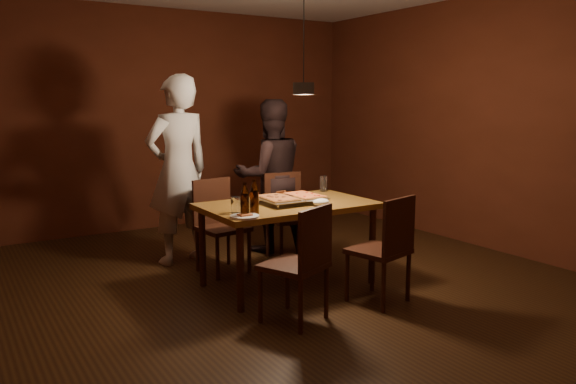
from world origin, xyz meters
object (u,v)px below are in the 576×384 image
beer_bottle_a (245,200)px  pendant_lamp (304,87)px  dining_table (288,211)px  chair_near_right (387,240)px  chair_far_right (287,207)px  pizza_tray (291,200)px  chair_far_left (218,216)px  chair_near_left (303,254)px  diner_dark (270,176)px  plate_slice (245,216)px  beer_bottle_b (254,197)px  diner_white (178,170)px

beer_bottle_a → pendant_lamp: 1.12m
dining_table → chair_near_right: (0.43, -0.84, -0.14)m
chair_far_right → pizza_tray: 0.92m
chair_far_left → chair_near_left: bearing=81.2°
dining_table → diner_dark: 1.22m
chair_far_left → pizza_tray: bearing=109.6°
pendant_lamp → plate_slice: bearing=-162.4°
beer_bottle_b → diner_white: (-0.08, 1.45, 0.06)m
diner_dark → dining_table: bearing=79.1°
chair_near_left → chair_near_right: same height
chair_near_right → chair_far_right: bearing=74.3°
chair_far_right → diner_white: (-1.02, 0.42, 0.42)m
beer_bottle_a → dining_table: bearing=27.6°
pizza_tray → diner_white: diner_white is taller
chair_far_right → plate_slice: 1.57m
beer_bottle_a → plate_slice: size_ratio=1.18×
beer_bottle_a → beer_bottle_b: beer_bottle_b is taller
dining_table → chair_near_right: 0.95m
beer_bottle_b → diner_dark: bearing=55.5°
beer_bottle_a → beer_bottle_b: bearing=27.0°
pizza_tray → plate_slice: 0.73m
beer_bottle_b → chair_far_right: bearing=47.5°
chair_far_left → plate_slice: (-0.26, -1.07, 0.22)m
dining_table → pizza_tray: 0.10m
chair_near_right → beer_bottle_b: 1.13m
chair_far_left → beer_bottle_b: (-0.13, -0.98, 0.35)m
beer_bottle_a → diner_white: diner_white is taller
dining_table → diner_white: diner_white is taller
plate_slice → beer_bottle_a: bearing=59.3°
beer_bottle_a → diner_white: 1.51m
chair_far_left → pizza_tray: size_ratio=0.88×
chair_near_right → pizza_tray: (-0.40, 0.84, 0.24)m
beer_bottle_b → diner_white: bearing=93.3°
dining_table → plate_slice: (-0.61, -0.34, 0.08)m
chair_near_right → beer_bottle_b: size_ratio=1.84×
chair_near_left → plate_slice: 0.57m
chair_near_left → diner_white: 2.07m
chair_far_right → chair_near_right: (-0.04, -1.62, 0.00)m
chair_near_left → pizza_tray: bearing=40.1°
chair_far_left → chair_far_right: (0.81, 0.04, 0.00)m
diner_white → pizza_tray: bearing=107.6°
chair_near_right → chair_near_left: bearing=164.2°
chair_far_left → chair_far_right: size_ratio=1.00×
diner_white → pendant_lamp: bearing=107.2°
dining_table → chair_near_right: chair_near_right is taller
chair_far_left → diner_dark: 0.95m
pendant_lamp → chair_far_left: bearing=116.5°
beer_bottle_b → diner_dark: 1.66m
dining_table → chair_near_left: size_ratio=2.71×
diner_white → chair_near_right: bearing=107.2°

